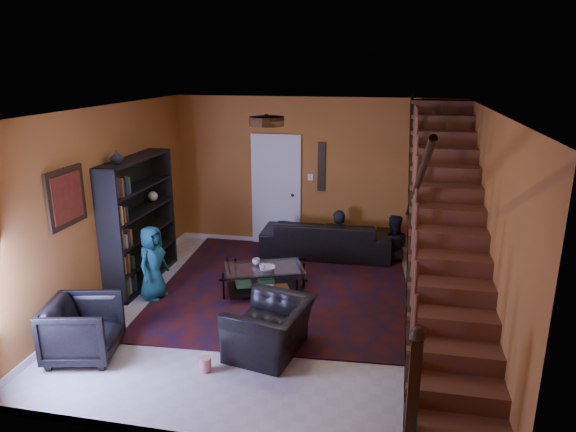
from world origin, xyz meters
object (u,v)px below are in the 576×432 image
(armchair_left, at_px, (83,329))
(coffee_table, at_px, (265,279))
(sofa, at_px, (326,238))
(armchair_right, at_px, (270,328))
(bookshelf, at_px, (140,223))

(armchair_left, relative_size, coffee_table, 0.60)
(armchair_left, bearing_deg, sofa, -43.92)
(sofa, relative_size, armchair_left, 2.91)
(sofa, relative_size, armchair_right, 2.35)
(sofa, height_order, armchair_right, sofa)
(sofa, height_order, armchair_left, armchair_left)
(armchair_right, distance_m, coffee_table, 1.62)
(sofa, bearing_deg, armchair_left, 57.66)
(sofa, bearing_deg, bookshelf, 30.77)
(armchair_right, bearing_deg, coffee_table, -152.35)
(sofa, distance_m, armchair_left, 4.58)
(sofa, height_order, coffee_table, sofa)
(bookshelf, relative_size, sofa, 0.87)
(bookshelf, bearing_deg, armchair_left, -80.92)
(armchair_right, height_order, coffee_table, armchair_right)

